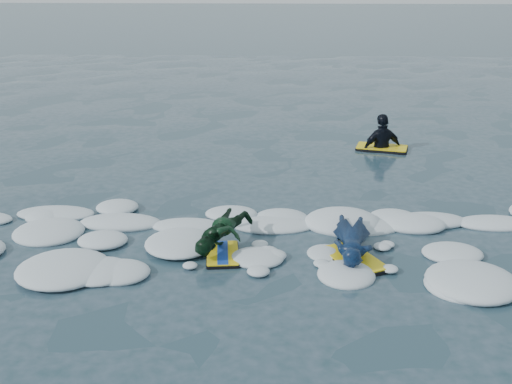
# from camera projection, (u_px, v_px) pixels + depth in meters

# --- Properties ---
(ground) EXTENTS (120.00, 120.00, 0.00)m
(ground) POSITION_uv_depth(u_px,v_px,m) (185.00, 265.00, 8.86)
(ground) COLOR #1B3643
(ground) RESTS_ON ground
(foam_band) EXTENTS (12.00, 3.10, 0.30)m
(foam_band) POSITION_uv_depth(u_px,v_px,m) (195.00, 235.00, 9.83)
(foam_band) COLOR silver
(foam_band) RESTS_ON ground
(prone_woman_unit) EXTENTS (0.97, 1.62, 0.40)m
(prone_woman_unit) POSITION_uv_depth(u_px,v_px,m) (352.00, 242.00, 9.08)
(prone_woman_unit) COLOR black
(prone_woman_unit) RESTS_ON ground
(prone_child_unit) EXTENTS (1.04, 1.38, 0.49)m
(prone_child_unit) POSITION_uv_depth(u_px,v_px,m) (224.00, 235.00, 9.19)
(prone_child_unit) COLOR black
(prone_child_unit) RESTS_ON ground
(waiting_rider_unit) EXTENTS (1.23, 0.86, 1.67)m
(waiting_rider_unit) POSITION_uv_depth(u_px,v_px,m) (382.00, 151.00, 14.28)
(waiting_rider_unit) COLOR black
(waiting_rider_unit) RESTS_ON ground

